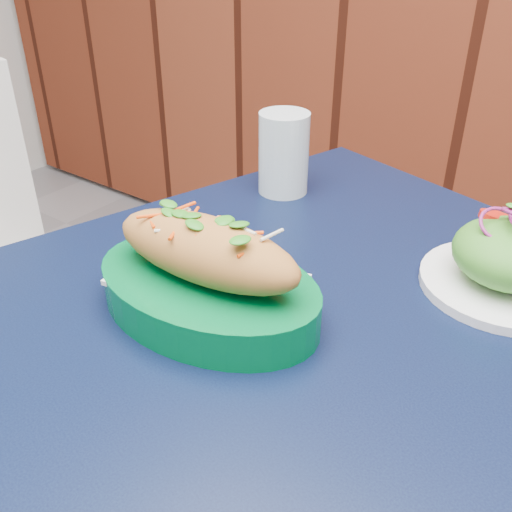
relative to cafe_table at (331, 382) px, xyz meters
The scene contains 4 objects.
cafe_table is the anchor object (origin of this frame).
banh_mi_basket 0.20m from the cafe_table, 152.90° to the right, with size 0.28×0.20×0.12m.
salad_plate 0.26m from the cafe_table, 55.23° to the left, with size 0.20×0.20×0.10m.
water_glass 0.39m from the cafe_table, 133.71° to the left, with size 0.08×0.08×0.13m, color silver.
Camera 1 is at (0.07, 1.37, 1.14)m, focal length 40.00 mm.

